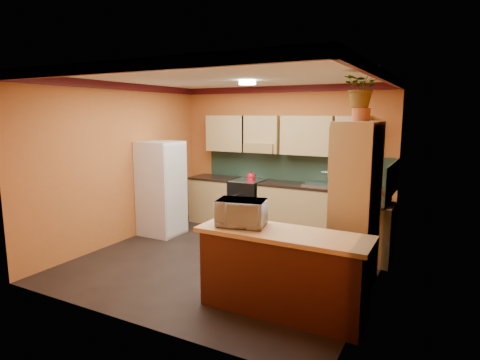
% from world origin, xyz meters
% --- Properties ---
extents(room_shell, '(4.24, 4.24, 2.72)m').
position_xyz_m(room_shell, '(0.02, 0.28, 2.09)').
color(room_shell, black).
rests_on(room_shell, ground).
extents(base_cabinets_back, '(3.65, 0.60, 0.88)m').
position_xyz_m(base_cabinets_back, '(0.02, 1.80, 0.44)').
color(base_cabinets_back, tan).
rests_on(base_cabinets_back, ground).
extents(countertop_back, '(3.65, 0.62, 0.04)m').
position_xyz_m(countertop_back, '(0.02, 1.80, 0.90)').
color(countertop_back, black).
rests_on(countertop_back, base_cabinets_back).
extents(stove, '(0.58, 0.58, 0.91)m').
position_xyz_m(stove, '(-0.60, 1.80, 0.46)').
color(stove, black).
rests_on(stove, ground).
extents(kettle, '(0.22, 0.22, 0.18)m').
position_xyz_m(kettle, '(-0.50, 1.75, 1.00)').
color(kettle, '#B20B1B').
rests_on(kettle, stove).
extents(sink, '(0.48, 0.40, 0.03)m').
position_xyz_m(sink, '(0.80, 1.80, 0.94)').
color(sink, silver).
rests_on(sink, countertop_back).
extents(base_cabinets_right, '(0.60, 0.80, 0.88)m').
position_xyz_m(base_cabinets_right, '(1.80, 0.96, 0.44)').
color(base_cabinets_right, tan).
rests_on(base_cabinets_right, ground).
extents(countertop_right, '(0.62, 0.80, 0.04)m').
position_xyz_m(countertop_right, '(1.80, 0.96, 0.90)').
color(countertop_right, black).
rests_on(countertop_right, base_cabinets_right).
extents(fridge, '(0.68, 0.66, 1.70)m').
position_xyz_m(fridge, '(-1.75, 0.60, 0.85)').
color(fridge, silver).
rests_on(fridge, ground).
extents(pantry, '(0.48, 0.90, 2.10)m').
position_xyz_m(pantry, '(1.85, -0.01, 1.05)').
color(pantry, tan).
rests_on(pantry, ground).
extents(fern_pot, '(0.22, 0.22, 0.16)m').
position_xyz_m(fern_pot, '(1.85, 0.04, 2.18)').
color(fern_pot, '#A04A26').
rests_on(fern_pot, pantry).
extents(fern, '(0.52, 0.48, 0.49)m').
position_xyz_m(fern, '(1.85, 0.04, 2.51)').
color(fern, tan).
rests_on(fern, fern_pot).
extents(breakfast_bar, '(1.80, 0.55, 0.88)m').
position_xyz_m(breakfast_bar, '(1.32, -1.13, 0.44)').
color(breakfast_bar, '#4B2211').
rests_on(breakfast_bar, ground).
extents(bar_top, '(1.90, 0.65, 0.05)m').
position_xyz_m(bar_top, '(1.32, -1.13, 0.91)').
color(bar_top, tan).
rests_on(bar_top, breakfast_bar).
extents(microwave, '(0.61, 0.48, 0.30)m').
position_xyz_m(microwave, '(0.81, -1.13, 1.08)').
color(microwave, silver).
rests_on(microwave, bar_top).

